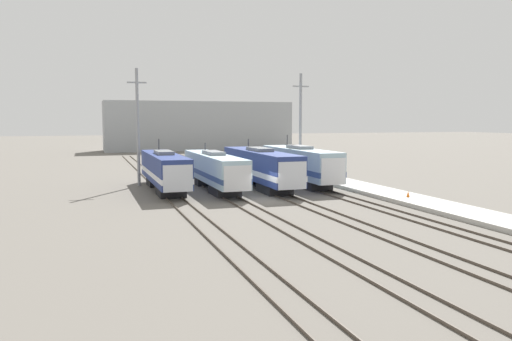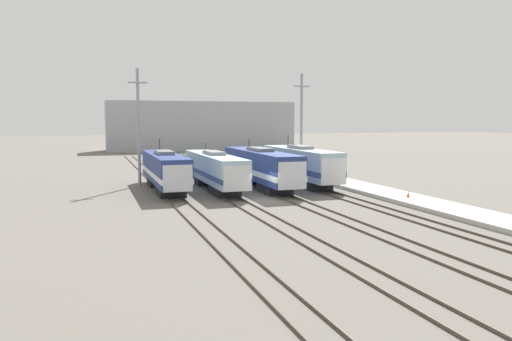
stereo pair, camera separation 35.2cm
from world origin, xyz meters
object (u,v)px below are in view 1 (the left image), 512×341
object	(u,v)px
locomotive_center_left	(215,170)
locomotive_far_right	(301,165)
catenary_tower_right	(300,125)
traffic_cone	(408,194)
locomotive_center_right	(261,167)
locomotive_far_left	(165,170)
catenary_tower_left	(138,126)

from	to	relation	value
locomotive_center_left	locomotive_far_right	size ratio (longest dim) A/B	1.07
catenary_tower_right	traffic_cone	world-z (taller)	catenary_tower_right
locomotive_center_left	locomotive_center_right	bearing A→B (deg)	-2.18
locomotive_far_left	locomotive_far_right	xyz separation A→B (m)	(15.13, -0.11, 0.14)
catenary_tower_left	traffic_cone	xyz separation A→B (m)	(21.78, -18.45, -5.94)
locomotive_center_left	locomotive_center_right	xyz separation A→B (m)	(5.04, -0.19, 0.13)
catenary_tower_left	traffic_cone	bearing A→B (deg)	-40.26
locomotive_center_right	catenary_tower_right	distance (m)	10.32
locomotive_far_right	catenary_tower_left	size ratio (longest dim) A/B	1.28
catenary_tower_left	catenary_tower_right	world-z (taller)	same
locomotive_far_right	catenary_tower_left	bearing A→B (deg)	163.42
traffic_cone	catenary_tower_right	bearing A→B (deg)	97.40
locomotive_far_right	locomotive_center_left	bearing A→B (deg)	-176.35
locomotive_center_left	catenary_tower_right	size ratio (longest dim) A/B	1.36
locomotive_far_left	locomotive_far_right	bearing A→B (deg)	-0.43
locomotive_center_left	traffic_cone	bearing A→B (deg)	-40.90
locomotive_far_left	catenary_tower_left	xyz separation A→B (m)	(-2.12, 5.02, 4.47)
locomotive_center_right	traffic_cone	distance (m)	15.81
locomotive_far_left	traffic_cone	xyz separation A→B (m)	(19.67, -13.43, -1.47)
locomotive_center_right	locomotive_center_left	bearing A→B (deg)	177.82
traffic_cone	locomotive_center_right	bearing A→B (deg)	127.52
locomotive_center_right	locomotive_far_right	size ratio (longest dim) A/B	1.10
locomotive_center_right	catenary_tower_left	distance (m)	14.28
catenary_tower_left	catenary_tower_right	xyz separation A→B (m)	(19.39, 0.00, 0.00)
locomotive_far_right	catenary_tower_right	size ratio (longest dim) A/B	1.28
locomotive_center_right	locomotive_far_right	distance (m)	5.11
locomotive_far_right	catenary_tower_left	xyz separation A→B (m)	(-17.25, 5.13, 4.33)
locomotive_center_right	traffic_cone	size ratio (longest dim) A/B	32.78
catenary_tower_left	locomotive_far_left	bearing A→B (deg)	-67.15
catenary_tower_left	locomotive_far_right	bearing A→B (deg)	-16.58
locomotive_center_right	catenary_tower_right	size ratio (longest dim) A/B	1.41
locomotive_center_right	catenary_tower_right	xyz separation A→B (m)	(7.18, 5.97, 4.38)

